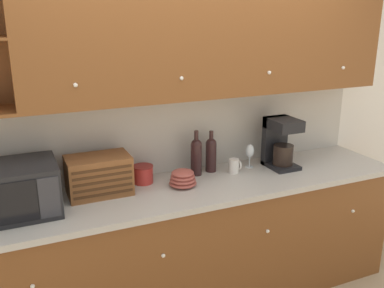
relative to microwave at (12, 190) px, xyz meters
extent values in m
plane|color=tan|center=(1.19, 0.30, -1.09)|extent=(24.00, 24.00, 0.00)
cube|color=white|center=(1.19, 0.33, 0.21)|extent=(5.48, 0.06, 2.60)
cube|color=brown|center=(1.19, -0.03, -0.64)|extent=(3.08, 0.65, 0.90)
cube|color=#B7B2A8|center=(1.19, -0.04, -0.17)|extent=(3.10, 0.68, 0.04)
sphere|color=white|center=(0.04, -0.36, -0.45)|extent=(0.03, 0.03, 0.03)
sphere|color=white|center=(0.81, -0.36, -0.45)|extent=(0.03, 0.03, 0.03)
sphere|color=white|center=(1.58, -0.36, -0.45)|extent=(0.03, 0.03, 0.03)
sphere|color=white|center=(2.35, -0.36, -0.45)|extent=(0.03, 0.03, 0.03)
cube|color=#B7B2A8|center=(1.19, 0.29, 0.14)|extent=(3.08, 0.01, 0.59)
cube|color=brown|center=(1.40, 0.13, 0.89)|extent=(2.66, 0.33, 0.89)
sphere|color=white|center=(0.41, -0.04, 0.60)|extent=(0.03, 0.03, 0.03)
sphere|color=white|center=(1.07, -0.04, 0.60)|extent=(0.03, 0.03, 0.03)
sphere|color=white|center=(1.74, -0.04, 0.60)|extent=(0.03, 0.03, 0.03)
sphere|color=white|center=(2.40, -0.04, 0.60)|extent=(0.03, 0.03, 0.03)
cube|color=black|center=(0.00, 0.00, 0.00)|extent=(0.52, 0.41, 0.31)
cube|color=black|center=(-0.06, -0.20, 0.00)|extent=(0.37, 0.01, 0.24)
cube|color=#2D2D33|center=(0.19, -0.20, 0.00)|extent=(0.12, 0.01, 0.24)
cube|color=brown|center=(0.53, 0.09, -0.02)|extent=(0.41, 0.25, 0.26)
cube|color=#432713|center=(0.53, -0.04, -0.11)|extent=(0.38, 0.01, 0.02)
cube|color=#432713|center=(0.53, -0.04, -0.06)|extent=(0.38, 0.01, 0.02)
cube|color=#432713|center=(0.53, -0.04, -0.02)|extent=(0.38, 0.01, 0.02)
cube|color=#432713|center=(0.53, -0.04, 0.02)|extent=(0.38, 0.01, 0.02)
cube|color=#432713|center=(0.53, -0.04, 0.06)|extent=(0.38, 0.01, 0.02)
cylinder|color=#B22D28|center=(0.85, 0.15, -0.09)|extent=(0.14, 0.14, 0.12)
cylinder|color=maroon|center=(0.85, 0.15, -0.03)|extent=(0.15, 0.15, 0.01)
ellipsoid|color=#9E473D|center=(1.08, -0.02, -0.13)|extent=(0.19, 0.19, 0.04)
ellipsoid|color=#9E473D|center=(1.08, -0.02, -0.11)|extent=(0.18, 0.18, 0.04)
ellipsoid|color=#9E473D|center=(1.08, -0.02, -0.08)|extent=(0.17, 0.17, 0.04)
ellipsoid|color=#9E473D|center=(1.08, -0.02, -0.06)|extent=(0.16, 0.16, 0.04)
cylinder|color=black|center=(1.26, 0.14, -0.04)|extent=(0.08, 0.08, 0.23)
sphere|color=black|center=(1.26, 0.14, 0.08)|extent=(0.08, 0.08, 0.08)
cylinder|color=black|center=(1.26, 0.14, 0.15)|extent=(0.03, 0.03, 0.08)
cylinder|color=black|center=(1.39, 0.17, -0.04)|extent=(0.08, 0.08, 0.22)
sphere|color=black|center=(1.39, 0.17, 0.07)|extent=(0.08, 0.08, 0.08)
cylinder|color=black|center=(1.39, 0.17, 0.13)|extent=(0.03, 0.03, 0.07)
cylinder|color=silver|center=(1.54, 0.07, -0.10)|extent=(0.08, 0.08, 0.11)
torus|color=silver|center=(1.58, 0.07, -0.10)|extent=(0.01, 0.07, 0.07)
cylinder|color=silver|center=(1.71, 0.12, -0.15)|extent=(0.06, 0.06, 0.01)
cylinder|color=silver|center=(1.71, 0.12, -0.11)|extent=(0.01, 0.01, 0.07)
ellipsoid|color=silver|center=(1.71, 0.12, -0.02)|extent=(0.07, 0.07, 0.11)
cube|color=black|center=(1.93, 0.02, -0.14)|extent=(0.21, 0.26, 0.03)
cylinder|color=black|center=(1.93, 0.00, -0.05)|extent=(0.15, 0.15, 0.15)
cube|color=black|center=(1.93, 0.12, 0.04)|extent=(0.21, 0.06, 0.39)
cube|color=black|center=(1.93, 0.02, 0.19)|extent=(0.21, 0.26, 0.09)
camera|label=1|loc=(0.03, -2.56, 1.00)|focal=40.00mm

